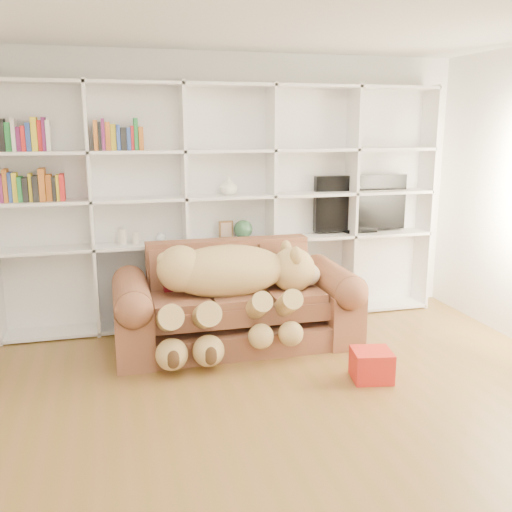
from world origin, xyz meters
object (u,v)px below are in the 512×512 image
object	(u,v)px
teddy_bear	(230,283)
gift_box	(372,365)
sofa	(236,307)
tv	(360,204)

from	to	relation	value
teddy_bear	gift_box	size ratio (longest dim) A/B	5.20
sofa	gift_box	world-z (taller)	sofa
teddy_bear	tv	world-z (taller)	tv
gift_box	sofa	bearing A→B (deg)	129.67
teddy_bear	tv	xyz separation A→B (m)	(1.62, 0.86, 0.53)
gift_box	tv	xyz separation A→B (m)	(0.66, 1.73, 1.04)
teddy_bear	gift_box	distance (m)	1.40
sofa	gift_box	bearing A→B (deg)	-50.33
gift_box	tv	distance (m)	2.13
gift_box	tv	bearing A→B (deg)	69.30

